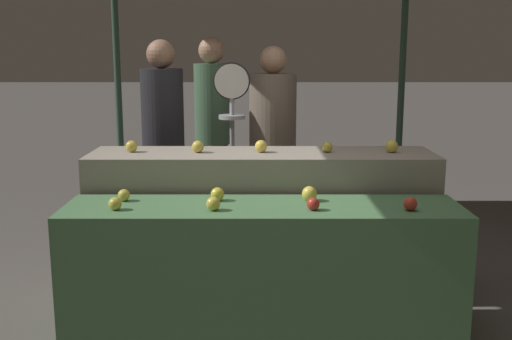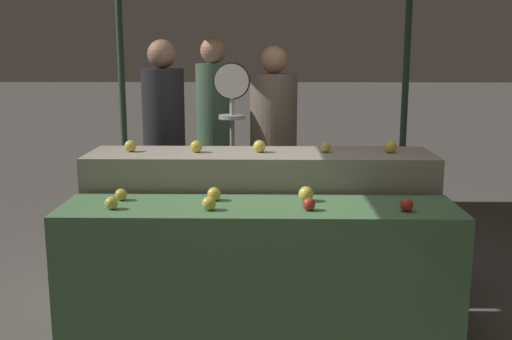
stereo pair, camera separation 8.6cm
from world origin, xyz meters
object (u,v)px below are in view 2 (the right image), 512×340
(person_vendor_at_scale, at_px, (273,135))
(person_customer_right, at_px, (164,131))
(produce_scale, at_px, (232,119))
(person_customer_left, at_px, (214,119))

(person_vendor_at_scale, height_order, person_customer_right, person_customer_right)
(person_vendor_at_scale, bearing_deg, person_customer_right, -8.95)
(produce_scale, distance_m, person_customer_right, 0.64)
(produce_scale, distance_m, person_vendor_at_scale, 0.51)
(produce_scale, distance_m, person_customer_left, 0.90)
(person_customer_left, xyz_separation_m, person_customer_right, (-0.36, -0.59, -0.03))
(person_vendor_at_scale, distance_m, person_customer_right, 0.89)
(produce_scale, relative_size, person_customer_right, 0.90)
(person_customer_left, bearing_deg, produce_scale, 116.14)
(person_vendor_at_scale, bearing_deg, person_customer_left, -58.08)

